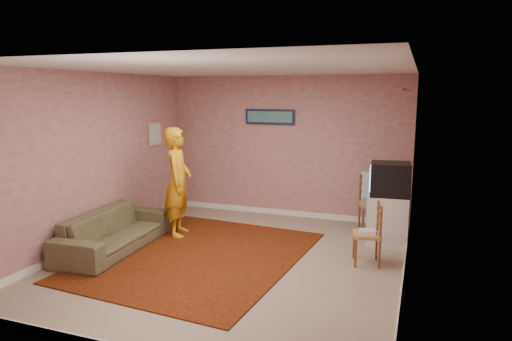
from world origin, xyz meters
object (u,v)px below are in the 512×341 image
(tv_cabinet, at_px, (388,219))
(chair_a, at_px, (373,197))
(crt_tv, at_px, (390,179))
(chair_b, at_px, (367,227))
(person, at_px, (178,182))
(sofa, at_px, (114,231))

(tv_cabinet, height_order, chair_a, chair_a)
(tv_cabinet, relative_size, crt_tv, 1.23)
(crt_tv, bearing_deg, chair_b, -106.62)
(tv_cabinet, relative_size, chair_b, 1.67)
(tv_cabinet, xyz_separation_m, chair_a, (-0.30, 0.61, 0.19))
(tv_cabinet, distance_m, crt_tv, 0.63)
(chair_a, xyz_separation_m, person, (-2.92, -1.33, 0.31))
(crt_tv, relative_size, chair_a, 1.20)
(crt_tv, xyz_separation_m, chair_b, (-0.20, -0.96, -0.50))
(tv_cabinet, distance_m, chair_b, 0.99)
(sofa, relative_size, person, 1.13)
(sofa, bearing_deg, tv_cabinet, -69.21)
(chair_b, height_order, sofa, chair_b)
(tv_cabinet, relative_size, chair_a, 1.47)
(chair_b, distance_m, sofa, 3.62)
(chair_b, relative_size, sofa, 0.23)
(crt_tv, height_order, person, person)
(chair_a, bearing_deg, crt_tv, -81.12)
(crt_tv, distance_m, person, 3.30)
(chair_a, relative_size, chair_b, 1.14)
(sofa, distance_m, person, 1.25)
(chair_a, xyz_separation_m, chair_b, (0.09, -1.57, -0.05))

